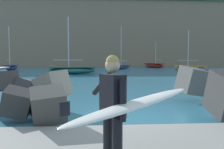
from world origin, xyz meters
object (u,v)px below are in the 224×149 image
Objects in this scene: boat_near_left at (190,68)px; station_building_west at (99,4)px; surfer_with_board at (119,108)px; boat_near_right at (154,65)px; boat_mid_left at (72,70)px; mooring_buoy_inner at (60,68)px; station_building_east at (92,9)px; boat_near_centre at (120,67)px; boat_far_left at (11,67)px; station_building_central at (117,6)px; radar_dome at (204,3)px.

station_building_west is (-15.16, 34.81, 18.70)m from boat_near_left.
surfer_with_board is 0.29× the size of boat_near_left.
boat_near_right is at bearing -61.81° from station_building_west.
boat_near_right is 0.89× the size of boat_mid_left.
station_building_east is (5.61, 35.30, 19.03)m from mooring_buoy_inner.
station_building_west is at bearing 118.19° from boat_near_right.
boat_near_centre is 1.12× the size of boat_far_left.
boat_far_left is 9.18m from mooring_buoy_inner.
boat_near_right is at bearing -64.35° from station_building_east.
mooring_buoy_inner is (-23.20, 7.18, -0.23)m from boat_near_left.
boat_mid_left is 52.73m from station_building_central.
boat_mid_left reaches higher than mooring_buoy_inner.
boat_far_left reaches higher than boat_near_right.
mooring_buoy_inner is at bearing 100.36° from surfer_with_board.
station_building_central is (-32.70, -5.02, -2.80)m from radar_dome.
boat_near_right is at bearing 104.16° from boat_near_left.
boat_far_left is 1.00× the size of station_building_west.
boat_near_right reaches higher than mooring_buoy_inner.
boat_near_right is 0.89× the size of station_building_west.
station_building_central is (14.06, 32.78, 19.52)m from mooring_buoy_inner.
station_building_west is (8.03, 27.63, 18.93)m from mooring_buoy_inner.
station_building_central is 1.43× the size of station_building_east.
station_building_west is at bearing 113.53° from boat_near_left.
boat_mid_left reaches higher than surfer_with_board.
boat_near_left is 24.28m from mooring_buoy_inner.
surfer_with_board is 78.98m from station_building_east.
boat_near_centre is 0.79× the size of radar_dome.
boat_near_right is at bearing 21.10° from boat_far_left.
station_building_central is (6.46, 74.37, 18.46)m from surfer_with_board.
station_building_east is at bearing 99.19° from boat_near_centre.
surfer_with_board is 0.27× the size of station_building_west.
station_building_east is (-5.99, 37.00, 18.80)m from boat_near_centre.
mooring_buoy_inner is 40.66m from station_building_central.
station_building_central reaches higher than station_building_west.
station_building_west is (3.93, 42.94, 18.64)m from boat_mid_left.
boat_near_left is at bearing -25.29° from boat_near_centre.
station_building_east reaches higher than boat_far_left.
boat_near_right is at bearing 14.35° from mooring_buoy_inner.
boat_near_right is 47.57m from radar_dome.
station_building_central is at bearing 85.90° from boat_near_centre.
station_building_east is at bearing 91.49° from surfer_with_board.
radar_dome reaches higher than station_building_east.
station_building_central is (-9.13, 39.96, 19.28)m from boat_near_left.
surfer_with_board is 76.90m from station_building_central.
station_building_east is at bearing 115.65° from boat_near_right.
boat_near_left is at bearing -67.51° from station_building_east.
boat_near_centre is at bearing -94.10° from station_building_central.
station_building_west is (-3.56, 29.33, 18.71)m from boat_near_centre.
station_building_central is (-6.02, 27.64, 19.22)m from boat_near_right.
boat_near_right is 38.34m from station_building_east.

